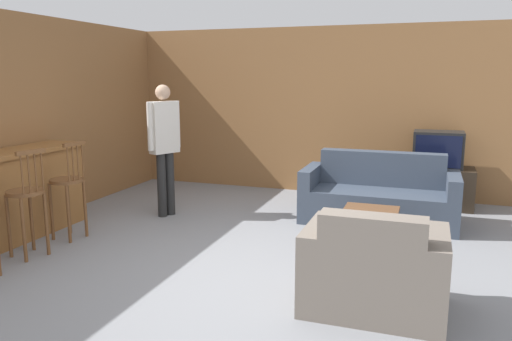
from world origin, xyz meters
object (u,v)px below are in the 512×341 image
person_by_window (164,142)px  bar_chair_mid (26,201)px  couch_far (379,198)px  bar_chair_far (68,188)px  book_on_table (368,218)px  coffee_table (368,220)px  tv_unit (435,187)px  tv (438,149)px  armchair_near (374,273)px

person_by_window → bar_chair_mid: bearing=-107.1°
couch_far → bar_chair_far: bearing=-150.4°
couch_far → book_on_table: (0.03, -1.43, 0.12)m
couch_far → coffee_table: (0.01, -1.23, 0.04)m
coffee_table → person_by_window: 2.86m
coffee_table → tv_unit: (0.68, 2.26, -0.07)m
book_on_table → person_by_window: size_ratio=0.15×
tv → bar_chair_far: bearing=-144.0°
armchair_near → coffee_table: armchair_near is taller
bar_chair_mid → book_on_table: (3.31, 1.06, -0.15)m
bar_chair_mid → tv: 5.30m
tv_unit → person_by_window: person_by_window is taller
bar_chair_far → tv: bearing=36.0°
book_on_table → person_by_window: 2.91m
coffee_table → armchair_near: bearing=-81.5°
bar_chair_mid → armchair_near: (3.49, -0.07, -0.27)m
bar_chair_far → coffee_table: (3.29, 0.63, -0.23)m
bar_chair_mid → bar_chair_far: same height
coffee_table → tv: (0.68, 2.25, 0.47)m
coffee_table → tv: bearing=73.3°
armchair_near → tv: bearing=82.4°
tv → person_by_window: person_by_window is taller
person_by_window → tv_unit: bearing=26.1°
tv_unit → book_on_table: (-0.66, -2.45, 0.15)m
book_on_table → person_by_window: (-2.74, 0.78, 0.57)m
bar_chair_far → coffee_table: size_ratio=1.25×
bar_chair_mid → person_by_window: 1.97m
couch_far → tv_unit: (0.69, 1.03, -0.03)m
bar_chair_far → couch_far: (3.28, 1.86, -0.28)m
couch_far → armchair_near: couch_far is taller
book_on_table → bar_chair_mid: bearing=-162.3°
armchair_near → tv_unit: size_ratio=1.07×
bar_chair_mid → person_by_window: (0.57, 1.84, 0.41)m
tv → book_on_table: (-0.66, -2.45, -0.40)m
armchair_near → coffee_table: 1.35m
tv → person_by_window: 3.79m
couch_far → tv_unit: 1.24m
tv → book_on_table: tv is taller
bar_chair_far → bar_chair_mid: bearing=-90.0°
coffee_table → tv_unit: bearing=73.3°
person_by_window → book_on_table: bearing=-15.9°
coffee_table → person_by_window: (-2.73, 0.59, 0.64)m
tv_unit → bar_chair_far: bearing=-143.9°
person_by_window → couch_far: bearing=13.3°
bar_chair_far → couch_far: size_ratio=0.59×
tv_unit → tv: (0.00, -0.00, 0.54)m
bar_chair_mid → armchair_near: 3.50m
bar_chair_far → coffee_table: bearing=10.9°
coffee_table → bar_chair_far: bearing=-169.1°
armchair_near → bar_chair_mid: bearing=178.8°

